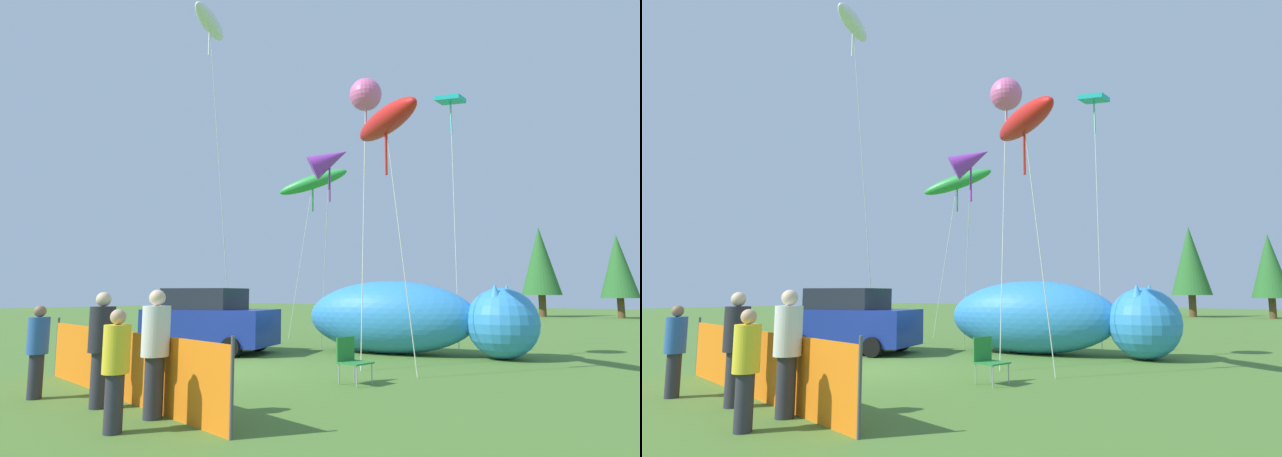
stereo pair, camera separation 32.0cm
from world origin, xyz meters
TOP-DOWN VIEW (x-y plane):
  - ground_plane at (0.00, 0.00)m, footprint 120.00×120.00m
  - parked_car at (-2.98, 2.35)m, footprint 4.44×3.09m
  - folding_chair at (3.68, 0.68)m, footprint 0.62×0.62m
  - inflatable_cat at (2.28, 5.88)m, footprint 7.08×3.55m
  - safety_fence at (1.32, -3.08)m, footprint 6.94×0.90m
  - spectator_in_yellow_shirt at (0.17, -4.02)m, footprint 0.36×0.36m
  - spectator_in_blue_shirt at (3.32, -4.30)m, footprint 0.36×0.36m
  - spectator_in_red_shirt at (3.04, -3.52)m, footprint 0.41×0.41m
  - spectator_in_green_shirt at (1.73, -3.67)m, footprint 0.41×0.41m
  - kite_white_ghost at (-4.29, 3.06)m, footprint 2.03×2.62m
  - kite_pink_octopus at (2.23, 3.57)m, footprint 1.13×1.83m
  - kite_red_lizard at (3.88, 1.88)m, footprint 2.86×2.27m
  - kite_green_fish at (-3.81, 8.51)m, footprint 3.09×1.97m
  - kite_purple_delta at (0.70, 3.85)m, footprint 2.35×2.25m
  - kite_teal_diamond at (2.61, 8.59)m, footprint 0.99×1.39m
  - horizon_tree_east at (-1.52, 34.66)m, footprint 3.02×3.02m
  - horizon_tree_west at (3.80, 35.59)m, footprint 2.65×2.65m

SIDE VIEW (x-z plane):
  - ground_plane at x=0.00m, z-range 0.00..0.00m
  - folding_chair at x=3.68m, z-range 0.06..1.00m
  - safety_fence at x=1.32m, z-range -0.06..1.24m
  - spectator_in_yellow_shirt at x=0.17m, z-range 0.07..1.70m
  - spectator_in_blue_shirt at x=3.32m, z-range 0.07..1.71m
  - parked_car at x=-2.98m, z-range -0.02..1.98m
  - spectator_in_green_shirt at x=1.73m, z-range 0.09..1.95m
  - inflatable_cat at x=2.28m, z-range -0.09..2.14m
  - spectator_in_red_shirt at x=3.04m, z-range 0.09..1.99m
  - horizon_tree_west at x=3.80m, z-range 0.72..7.04m
  - horizon_tree_east at x=-1.52m, z-range 0.82..8.04m
  - kite_red_lizard at x=3.88m, z-range 2.72..9.03m
  - kite_purple_delta at x=0.70m, z-range 2.63..9.16m
  - kite_green_fish at x=-3.81m, z-range 2.96..10.36m
  - kite_pink_octopus at x=2.23m, z-range 3.50..11.49m
  - kite_teal_diamond at x=2.61m, z-range 4.16..13.20m
  - kite_white_ghost at x=-4.29m, z-range 5.68..17.93m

